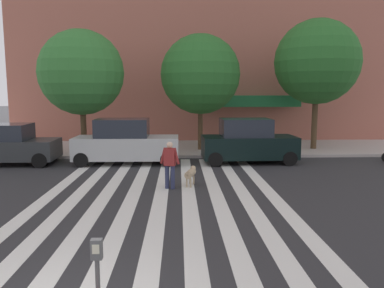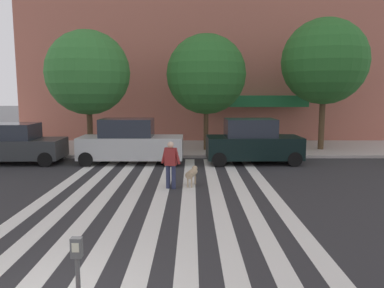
{
  "view_description": "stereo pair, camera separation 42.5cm",
  "coord_description": "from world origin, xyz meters",
  "px_view_note": "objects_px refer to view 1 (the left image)",
  "views": [
    {
      "loc": [
        1.89,
        -5.07,
        3.33
      ],
      "look_at": [
        2.34,
        7.57,
        1.59
      ],
      "focal_mm": 35.55,
      "sensor_mm": 36.0,
      "label": 1
    },
    {
      "loc": [
        2.31,
        -5.08,
        3.33
      ],
      "look_at": [
        2.34,
        7.57,
        1.59
      ],
      "focal_mm": 35.55,
      "sensor_mm": 36.0,
      "label": 2
    }
  ],
  "objects_px": {
    "parked_car_behind_first": "(126,143)",
    "street_tree_middle": "(200,74)",
    "parking_meter_third_along": "(98,276)",
    "parked_car_near_curb": "(5,145)",
    "street_tree_further": "(317,62)",
    "street_tree_nearest": "(81,73)",
    "pedestrian_dog_walker": "(170,162)",
    "parked_car_third_in_line": "(248,142)",
    "dog_on_leash": "(191,173)"
  },
  "relations": [
    {
      "from": "parked_car_third_in_line",
      "to": "pedestrian_dog_walker",
      "type": "bearing_deg",
      "value": -126.94
    },
    {
      "from": "street_tree_nearest",
      "to": "pedestrian_dog_walker",
      "type": "distance_m",
      "value": 9.1
    },
    {
      "from": "parking_meter_third_along",
      "to": "parked_car_near_curb",
      "type": "distance_m",
      "value": 14.79
    },
    {
      "from": "pedestrian_dog_walker",
      "to": "street_tree_nearest",
      "type": "bearing_deg",
      "value": 123.36
    },
    {
      "from": "street_tree_nearest",
      "to": "street_tree_further",
      "type": "relative_size",
      "value": 0.89
    },
    {
      "from": "street_tree_nearest",
      "to": "parked_car_third_in_line",
      "type": "bearing_deg",
      "value": -15.7
    },
    {
      "from": "parked_car_near_curb",
      "to": "street_tree_middle",
      "type": "bearing_deg",
      "value": 19.69
    },
    {
      "from": "parked_car_near_curb",
      "to": "street_tree_further",
      "type": "height_order",
      "value": "street_tree_further"
    },
    {
      "from": "parked_car_third_in_line",
      "to": "street_tree_middle",
      "type": "relative_size",
      "value": 0.7
    },
    {
      "from": "pedestrian_dog_walker",
      "to": "parked_car_behind_first",
      "type": "bearing_deg",
      "value": 114.42
    },
    {
      "from": "parked_car_third_in_line",
      "to": "dog_on_leash",
      "type": "xyz_separation_m",
      "value": [
        -2.84,
        -4.31,
        -0.54
      ]
    },
    {
      "from": "parked_car_behind_first",
      "to": "street_tree_middle",
      "type": "bearing_deg",
      "value": 41.97
    },
    {
      "from": "parking_meter_third_along",
      "to": "parked_car_behind_first",
      "type": "bearing_deg",
      "value": 96.27
    },
    {
      "from": "parking_meter_third_along",
      "to": "street_tree_further",
      "type": "height_order",
      "value": "street_tree_further"
    },
    {
      "from": "parked_car_third_in_line",
      "to": "dog_on_leash",
      "type": "height_order",
      "value": "parked_car_third_in_line"
    },
    {
      "from": "parking_meter_third_along",
      "to": "parked_car_third_in_line",
      "type": "xyz_separation_m",
      "value": [
        4.29,
        13.04,
        -0.05
      ]
    },
    {
      "from": "parked_car_behind_first",
      "to": "parked_car_third_in_line",
      "type": "distance_m",
      "value": 5.72
    },
    {
      "from": "street_tree_further",
      "to": "dog_on_leash",
      "type": "height_order",
      "value": "street_tree_further"
    },
    {
      "from": "pedestrian_dog_walker",
      "to": "dog_on_leash",
      "type": "bearing_deg",
      "value": 30.81
    },
    {
      "from": "parked_car_behind_first",
      "to": "parking_meter_third_along",
      "type": "bearing_deg",
      "value": -83.73
    },
    {
      "from": "street_tree_nearest",
      "to": "street_tree_further",
      "type": "distance_m",
      "value": 12.66
    },
    {
      "from": "parked_car_near_curb",
      "to": "street_tree_nearest",
      "type": "height_order",
      "value": "street_tree_nearest"
    },
    {
      "from": "parking_meter_third_along",
      "to": "street_tree_middle",
      "type": "xyz_separation_m",
      "value": [
        2.23,
        16.34,
        3.24
      ]
    },
    {
      "from": "parked_car_third_in_line",
      "to": "dog_on_leash",
      "type": "bearing_deg",
      "value": -123.36
    },
    {
      "from": "parking_meter_third_along",
      "to": "pedestrian_dog_walker",
      "type": "bearing_deg",
      "value": 85.02
    },
    {
      "from": "parked_car_near_curb",
      "to": "pedestrian_dog_walker",
      "type": "relative_size",
      "value": 2.81
    },
    {
      "from": "street_tree_nearest",
      "to": "dog_on_leash",
      "type": "height_order",
      "value": "street_tree_nearest"
    },
    {
      "from": "parked_car_behind_first",
      "to": "street_tree_middle",
      "type": "xyz_separation_m",
      "value": [
        3.66,
        3.29,
        3.29
      ]
    },
    {
      "from": "parked_car_third_in_line",
      "to": "street_tree_nearest",
      "type": "relative_size",
      "value": 0.7
    },
    {
      "from": "parked_car_near_curb",
      "to": "street_tree_nearest",
      "type": "bearing_deg",
      "value": 37.08
    },
    {
      "from": "parked_car_near_curb",
      "to": "street_tree_further",
      "type": "relative_size",
      "value": 0.64
    },
    {
      "from": "parked_car_behind_first",
      "to": "street_tree_middle",
      "type": "distance_m",
      "value": 5.92
    },
    {
      "from": "parked_car_near_curb",
      "to": "pedestrian_dog_walker",
      "type": "height_order",
      "value": "parked_car_near_curb"
    },
    {
      "from": "street_tree_further",
      "to": "pedestrian_dog_walker",
      "type": "distance_m",
      "value": 12.1
    },
    {
      "from": "street_tree_middle",
      "to": "street_tree_further",
      "type": "distance_m",
      "value": 6.48
    },
    {
      "from": "parking_meter_third_along",
      "to": "street_tree_further",
      "type": "relative_size",
      "value": 0.19
    },
    {
      "from": "parked_car_third_in_line",
      "to": "pedestrian_dog_walker",
      "type": "xyz_separation_m",
      "value": [
        -3.57,
        -4.75,
        -0.06
      ]
    },
    {
      "from": "street_tree_middle",
      "to": "pedestrian_dog_walker",
      "type": "relative_size",
      "value": 3.83
    },
    {
      "from": "street_tree_middle",
      "to": "pedestrian_dog_walker",
      "type": "height_order",
      "value": "street_tree_middle"
    },
    {
      "from": "parked_car_near_curb",
      "to": "dog_on_leash",
      "type": "distance_m",
      "value": 9.48
    },
    {
      "from": "street_tree_middle",
      "to": "parked_car_behind_first",
      "type": "bearing_deg",
      "value": -138.03
    },
    {
      "from": "parked_car_third_in_line",
      "to": "street_tree_further",
      "type": "height_order",
      "value": "street_tree_further"
    },
    {
      "from": "street_tree_middle",
      "to": "pedestrian_dog_walker",
      "type": "distance_m",
      "value": 8.84
    },
    {
      "from": "parked_car_third_in_line",
      "to": "parked_car_near_curb",
      "type": "bearing_deg",
      "value": 180.0
    },
    {
      "from": "parked_car_near_curb",
      "to": "street_tree_further",
      "type": "xyz_separation_m",
      "value": [
        15.65,
        3.44,
        4.05
      ]
    },
    {
      "from": "parked_car_near_curb",
      "to": "dog_on_leash",
      "type": "height_order",
      "value": "parked_car_near_curb"
    },
    {
      "from": "street_tree_further",
      "to": "pedestrian_dog_walker",
      "type": "relative_size",
      "value": 4.36
    },
    {
      "from": "dog_on_leash",
      "to": "parked_car_near_curb",
      "type": "bearing_deg",
      "value": 152.92
    },
    {
      "from": "street_tree_middle",
      "to": "dog_on_leash",
      "type": "height_order",
      "value": "street_tree_middle"
    },
    {
      "from": "parked_car_behind_first",
      "to": "street_tree_middle",
      "type": "height_order",
      "value": "street_tree_middle"
    }
  ]
}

